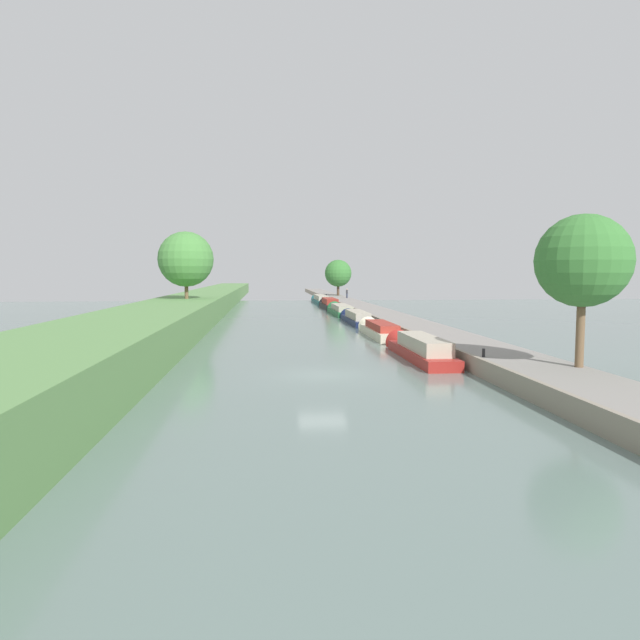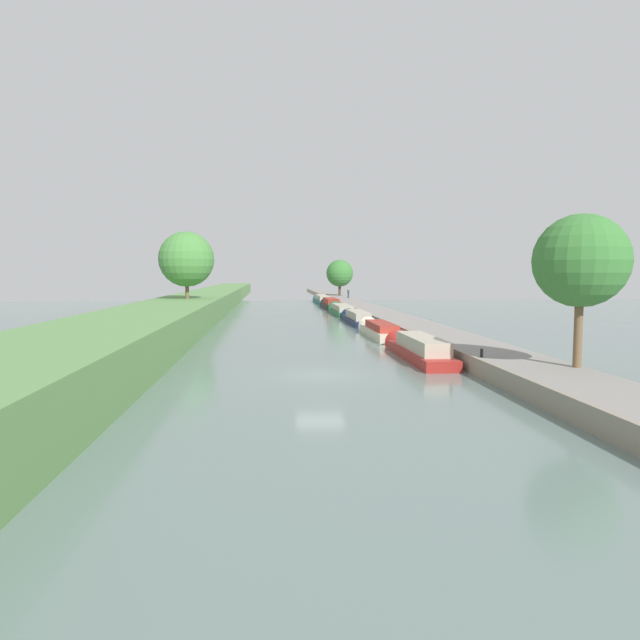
{
  "view_description": "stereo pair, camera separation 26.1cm",
  "coord_description": "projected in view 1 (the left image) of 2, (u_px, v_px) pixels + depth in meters",
  "views": [
    {
      "loc": [
        -2.81,
        -28.55,
        5.27
      ],
      "look_at": [
        1.97,
        22.07,
        1.0
      ],
      "focal_mm": 31.27,
      "sensor_mm": 36.0,
      "label": 1
    },
    {
      "loc": [
        -2.55,
        -28.57,
        5.27
      ],
      "look_at": [
        1.97,
        22.07,
        1.0
      ],
      "focal_mm": 31.27,
      "sensor_mm": 36.0,
      "label": 2
    }
  ],
  "objects": [
    {
      "name": "tree_rightbank_near",
      "position": [
        583.0,
        261.0,
        25.59
      ],
      "size": [
        4.29,
        4.29,
        7.1
      ],
      "color": "brown",
      "rests_on": "right_towpath"
    },
    {
      "name": "ground_plane",
      "position": [
        322.0,
        375.0,
        29.02
      ],
      "size": [
        160.0,
        160.0,
        0.0
      ],
      "primitive_type": "plane",
      "color": "slate"
    },
    {
      "name": "narrowboat_red",
      "position": [
        418.0,
        348.0,
        34.8
      ],
      "size": [
        1.96,
        10.89,
        2.09
      ],
      "color": "maroon",
      "rests_on": "ground_plane"
    },
    {
      "name": "person_walking",
      "position": [
        347.0,
        293.0,
        98.58
      ],
      "size": [
        0.34,
        0.34,
        1.66
      ],
      "color": "#282D42",
      "rests_on": "right_towpath"
    },
    {
      "name": "mooring_bollard_near",
      "position": [
        484.0,
        353.0,
        29.08
      ],
      "size": [
        0.16,
        0.16,
        0.45
      ],
      "color": "black",
      "rests_on": "right_towpath"
    },
    {
      "name": "stone_quay",
      "position": [
        471.0,
        363.0,
        29.73
      ],
      "size": [
        0.25,
        260.0,
        0.95
      ],
      "color": "gray",
      "rests_on": "ground_plane"
    },
    {
      "name": "tree_rightbank_midnear",
      "position": [
        338.0,
        273.0,
        109.55
      ],
      "size": [
        5.29,
        5.29,
        7.03
      ],
      "color": "#4C3828",
      "rests_on": "right_towpath"
    },
    {
      "name": "tree_leftbank_downstream",
      "position": [
        186.0,
        259.0,
        60.86
      ],
      "size": [
        6.03,
        6.03,
        7.36
      ],
      "color": "brown",
      "rests_on": "left_grassy_bank"
    },
    {
      "name": "narrowboat_navy",
      "position": [
        356.0,
        318.0,
        59.39
      ],
      "size": [
        1.91,
        11.83,
        1.96
      ],
      "color": "#141E42",
      "rests_on": "ground_plane"
    },
    {
      "name": "narrowboat_green",
      "position": [
        340.0,
        310.0,
        72.14
      ],
      "size": [
        2.18,
        13.02,
        2.07
      ],
      "color": "#1E6033",
      "rests_on": "ground_plane"
    },
    {
      "name": "left_grassy_bank",
      "position": [
        87.0,
        354.0,
        27.81
      ],
      "size": [
        7.46,
        260.0,
        2.47
      ],
      "color": "#5B894C",
      "rests_on": "ground_plane"
    },
    {
      "name": "narrowboat_cream",
      "position": [
        379.0,
        330.0,
        46.9
      ],
      "size": [
        1.92,
        10.51,
        1.82
      ],
      "color": "beige",
      "rests_on": "ground_plane"
    },
    {
      "name": "narrowboat_black",
      "position": [
        329.0,
        304.0,
        84.48
      ],
      "size": [
        2.07,
        12.06,
        2.18
      ],
      "color": "black",
      "rests_on": "ground_plane"
    },
    {
      "name": "right_towpath",
      "position": [
        509.0,
        363.0,
        29.93
      ],
      "size": [
        4.01,
        260.0,
        0.9
      ],
      "color": "gray",
      "rests_on": "ground_plane"
    },
    {
      "name": "narrowboat_teal",
      "position": [
        320.0,
        300.0,
        99.07
      ],
      "size": [
        2.03,
        16.09,
        2.1
      ],
      "color": "#195B60",
      "rests_on": "ground_plane"
    },
    {
      "name": "mooring_bollard_far",
      "position": [
        326.0,
        295.0,
        106.5
      ],
      "size": [
        0.16,
        0.16,
        0.45
      ],
      "color": "black",
      "rests_on": "right_towpath"
    }
  ]
}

